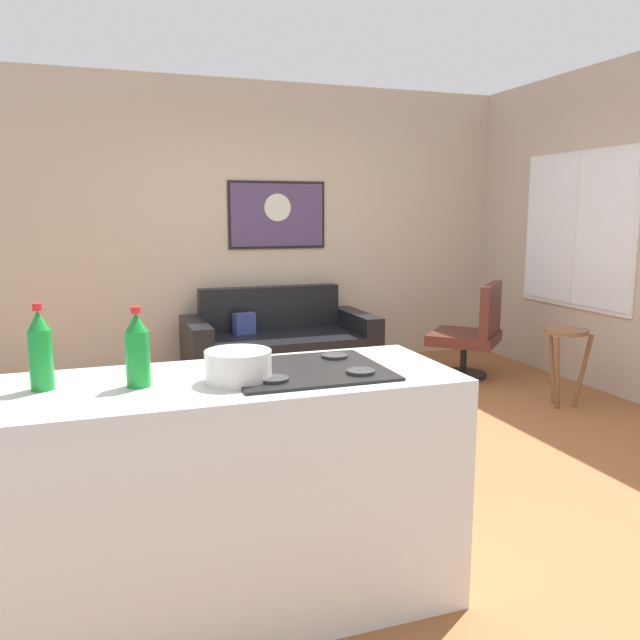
% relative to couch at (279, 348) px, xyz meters
% --- Properties ---
extents(ground, '(6.40, 6.40, 0.04)m').
position_rel_couch_xyz_m(ground, '(-0.06, -1.88, -0.30)').
color(ground, '#985A31').
extents(back_wall, '(6.40, 0.05, 2.80)m').
position_rel_couch_xyz_m(back_wall, '(-0.06, 0.54, 1.12)').
color(back_wall, '#BEAA92').
rests_on(back_wall, ground).
extents(right_wall, '(0.05, 6.40, 2.80)m').
position_rel_couch_xyz_m(right_wall, '(2.57, -1.58, 1.12)').
color(right_wall, '#BBA793').
rests_on(right_wall, ground).
extents(couch, '(1.76, 0.90, 0.83)m').
position_rel_couch_xyz_m(couch, '(0.00, 0.00, 0.00)').
color(couch, black).
rests_on(couch, ground).
extents(coffee_table, '(1.06, 0.56, 0.42)m').
position_rel_couch_xyz_m(coffee_table, '(0.13, -1.19, 0.11)').
color(coffee_table, silver).
rests_on(coffee_table, ground).
extents(armchair, '(0.86, 0.86, 0.90)m').
position_rel_couch_xyz_m(armchair, '(1.72, -0.63, 0.16)').
color(armchair, black).
rests_on(armchair, ground).
extents(bar_stool, '(0.38, 0.38, 0.63)m').
position_rel_couch_xyz_m(bar_stool, '(1.92, -1.64, 0.22)').
color(bar_stool, brown).
rests_on(bar_stool, ground).
extents(kitchen_counter, '(1.75, 0.68, 0.95)m').
position_rel_couch_xyz_m(kitchen_counter, '(-1.13, -3.38, 0.19)').
color(kitchen_counter, silver).
rests_on(kitchen_counter, ground).
extents(soda_bottle, '(0.08, 0.08, 0.31)m').
position_rel_couch_xyz_m(soda_bottle, '(-1.77, -3.33, 0.79)').
color(soda_bottle, '#188A2F').
rests_on(soda_bottle, kitchen_counter).
extents(soda_bottle_2, '(0.09, 0.09, 0.29)m').
position_rel_couch_xyz_m(soda_bottle_2, '(-1.45, -3.40, 0.78)').
color(soda_bottle_2, '#188A2F').
rests_on(soda_bottle_2, kitchen_counter).
extents(mixing_bowl, '(0.25, 0.25, 0.12)m').
position_rel_couch_xyz_m(mixing_bowl, '(-1.10, -3.45, 0.71)').
color(mixing_bowl, silver).
rests_on(mixing_bowl, kitchen_counter).
extents(wall_painting, '(0.99, 0.03, 0.66)m').
position_rel_couch_xyz_m(wall_painting, '(0.14, 0.50, 1.24)').
color(wall_painting, black).
extents(window, '(0.03, 1.41, 1.41)m').
position_rel_couch_xyz_m(window, '(2.53, -0.98, 1.11)').
color(window, silver).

